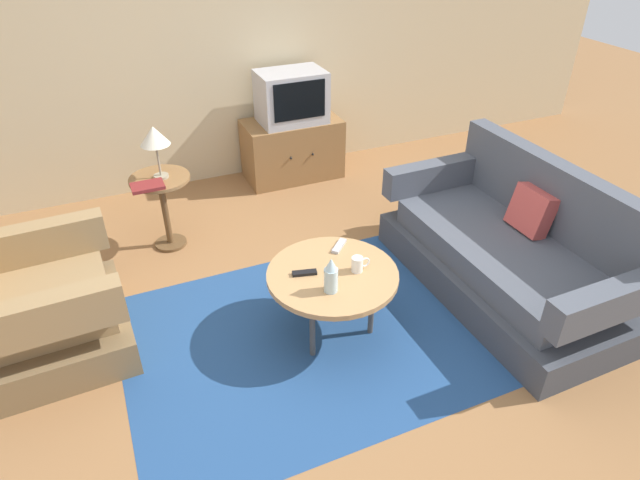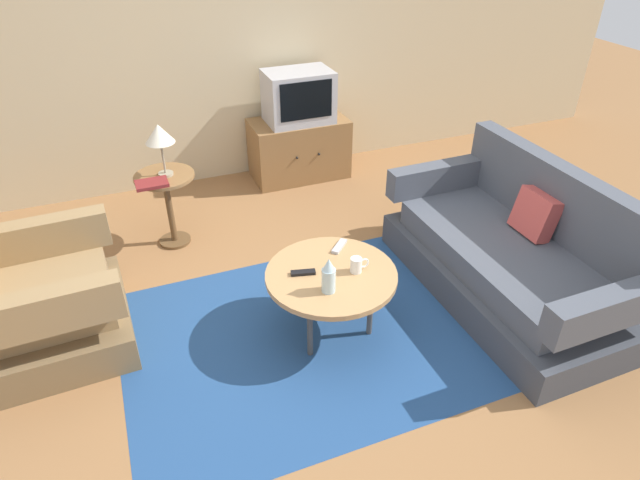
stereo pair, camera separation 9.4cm
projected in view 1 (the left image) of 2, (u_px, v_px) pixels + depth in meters
ground_plane at (309, 328)px, 3.58m from camera, size 16.00×16.00×0.00m
back_wall at (199, 35)px, 4.76m from camera, size 9.00×0.12×2.70m
area_rug at (332, 329)px, 3.57m from camera, size 2.64×1.78×0.00m
armchair at (35, 312)px, 3.26m from camera, size 0.93×0.98×0.88m
couch at (510, 253)px, 3.79m from camera, size 0.92×1.86×0.91m
coffee_table at (333, 277)px, 3.34m from camera, size 0.81×0.81×0.47m
side_table at (163, 197)px, 4.19m from camera, size 0.46×0.46×0.61m
tv_stand at (292, 149)px, 5.31m from camera, size 0.92×0.51×0.58m
television at (291, 97)px, 5.01m from camera, size 0.61×0.43×0.47m
table_lamp at (154, 137)px, 3.91m from camera, size 0.22×0.22×0.40m
vase at (331, 276)px, 3.11m from camera, size 0.08×0.08×0.23m
mug at (358, 264)px, 3.31m from camera, size 0.12×0.07×0.10m
tv_remote_dark at (305, 273)px, 3.30m from camera, size 0.16×0.08×0.02m
tv_remote_silver at (339, 246)px, 3.55m from camera, size 0.15×0.15×0.02m
book at (147, 186)px, 3.94m from camera, size 0.24×0.17×0.03m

